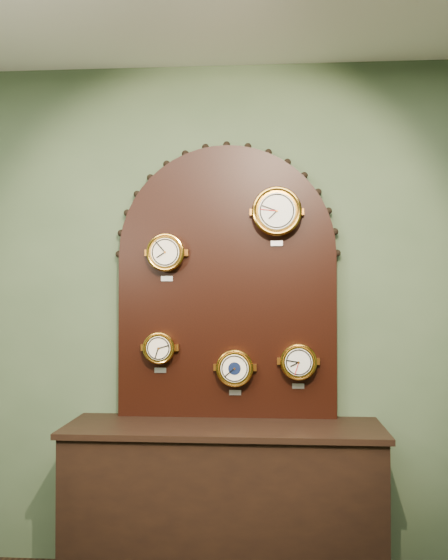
# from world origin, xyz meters

# --- Properties ---
(wall_back) EXTENTS (4.00, 0.00, 4.00)m
(wall_back) POSITION_xyz_m (0.00, 2.50, 1.40)
(wall_back) COLOR #42563B
(wall_back) RESTS_ON ground
(shop_counter) EXTENTS (1.60, 0.50, 0.80)m
(shop_counter) POSITION_xyz_m (0.00, 2.23, 0.40)
(shop_counter) COLOR black
(shop_counter) RESTS_ON ground_plane
(display_board) EXTENTS (1.26, 0.06, 1.53)m
(display_board) POSITION_xyz_m (0.00, 2.45, 1.63)
(display_board) COLOR black
(display_board) RESTS_ON shop_counter
(roman_clock) EXTENTS (0.21, 0.08, 0.26)m
(roman_clock) POSITION_xyz_m (-0.33, 2.38, 1.73)
(roman_clock) COLOR #C58629
(roman_clock) RESTS_ON display_board
(arabic_clock) EXTENTS (0.27, 0.08, 0.32)m
(arabic_clock) POSITION_xyz_m (0.28, 2.38, 1.95)
(arabic_clock) COLOR #C58629
(arabic_clock) RESTS_ON display_board
(hygrometer) EXTENTS (0.18, 0.08, 0.23)m
(hygrometer) POSITION_xyz_m (-0.36, 2.38, 1.21)
(hygrometer) COLOR #C58629
(hygrometer) RESTS_ON display_board
(barometer) EXTENTS (0.20, 0.08, 0.25)m
(barometer) POSITION_xyz_m (0.05, 2.38, 1.11)
(barometer) COLOR #C58629
(barometer) RESTS_ON display_board
(tide_clock) EXTENTS (0.20, 0.08, 0.25)m
(tide_clock) POSITION_xyz_m (0.39, 2.38, 1.14)
(tide_clock) COLOR #C58629
(tide_clock) RESTS_ON display_board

